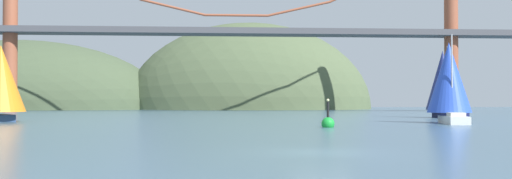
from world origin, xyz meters
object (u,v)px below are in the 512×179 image
at_px(sailboat_blue_spinnaker, 449,80).
at_px(channel_buoy, 328,123).
at_px(sailboat_orange_sail, 0,81).
at_px(sailboat_navy_sail, 443,82).

bearing_deg(sailboat_blue_spinnaker, channel_buoy, -148.50).
distance_m(sailboat_orange_sail, channel_buoy, 35.80).
xyz_separation_m(sailboat_blue_spinnaker, sailboat_navy_sail, (6.57, 18.27, 0.34)).
distance_m(sailboat_blue_spinnaker, sailboat_navy_sail, 19.42).
distance_m(sailboat_orange_sail, sailboat_navy_sail, 53.75).
height_order(sailboat_orange_sail, channel_buoy, sailboat_orange_sail).
height_order(sailboat_navy_sail, channel_buoy, sailboat_navy_sail).
height_order(sailboat_orange_sail, sailboat_blue_spinnaker, sailboat_orange_sail).
bearing_deg(sailboat_navy_sail, sailboat_orange_sail, -167.79).
xyz_separation_m(sailboat_navy_sail, channel_buoy, (-20.46, -26.78, -4.26)).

